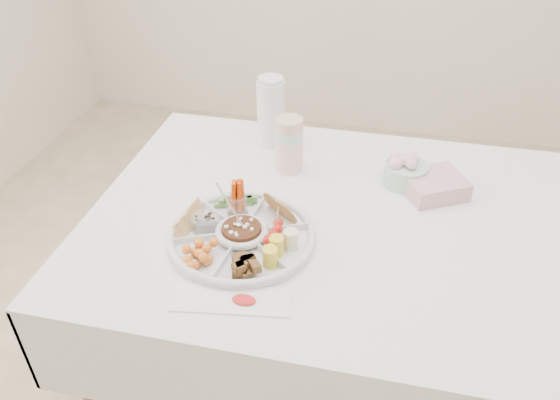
# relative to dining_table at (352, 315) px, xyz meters

# --- Properties ---
(floor) EXTENTS (4.00, 4.00, 0.00)m
(floor) POSITION_rel_dining_table_xyz_m (0.00, 0.00, -0.38)
(floor) COLOR tan
(floor) RESTS_ON ground
(dining_table) EXTENTS (1.52, 1.02, 0.76)m
(dining_table) POSITION_rel_dining_table_xyz_m (0.00, 0.00, 0.00)
(dining_table) COLOR white
(dining_table) RESTS_ON floor
(party_tray) EXTENTS (0.50, 0.50, 0.04)m
(party_tray) POSITION_rel_dining_table_xyz_m (-0.30, -0.15, 0.40)
(party_tray) COLOR white
(party_tray) RESTS_ON dining_table
(bean_dip) EXTENTS (0.13, 0.13, 0.04)m
(bean_dip) POSITION_rel_dining_table_xyz_m (-0.30, -0.15, 0.41)
(bean_dip) COLOR black
(bean_dip) RESTS_ON party_tray
(tortillas) EXTENTS (0.12, 0.12, 0.05)m
(tortillas) POSITION_rel_dining_table_xyz_m (-0.22, -0.05, 0.42)
(tortillas) COLOR tan
(tortillas) RESTS_ON party_tray
(carrot_cucumber) EXTENTS (0.15, 0.15, 0.10)m
(carrot_cucumber) POSITION_rel_dining_table_xyz_m (-0.35, -0.03, 0.44)
(carrot_cucumber) COLOR #DA4208
(carrot_cucumber) RESTS_ON party_tray
(pita_raisins) EXTENTS (0.14, 0.14, 0.06)m
(pita_raisins) POSITION_rel_dining_table_xyz_m (-0.43, -0.14, 0.42)
(pita_raisins) COLOR tan
(pita_raisins) RESTS_ON party_tray
(cherries) EXTENTS (0.14, 0.14, 0.04)m
(cherries) POSITION_rel_dining_table_xyz_m (-0.38, -0.26, 0.42)
(cherries) COLOR #F09F3E
(cherries) RESTS_ON party_tray
(granola_chunks) EXTENTS (0.12, 0.12, 0.04)m
(granola_chunks) POSITION_rel_dining_table_xyz_m (-0.25, -0.27, 0.42)
(granola_chunks) COLOR brown
(granola_chunks) RESTS_ON party_tray
(banana_tomato) EXTENTS (0.16, 0.16, 0.10)m
(banana_tomato) POSITION_rel_dining_table_xyz_m (-0.17, -0.17, 0.44)
(banana_tomato) COLOR #FFF067
(banana_tomato) RESTS_ON party_tray
(cup_stack) EXTENTS (0.11, 0.11, 0.24)m
(cup_stack) POSITION_rel_dining_table_xyz_m (-0.25, 0.22, 0.50)
(cup_stack) COLOR silver
(cup_stack) RESTS_ON dining_table
(thermos) EXTENTS (0.11, 0.11, 0.24)m
(thermos) POSITION_rel_dining_table_xyz_m (-0.35, 0.37, 0.50)
(thermos) COLOR white
(thermos) RESTS_ON dining_table
(flower_bowl) EXTENTS (0.16, 0.16, 0.10)m
(flower_bowl) POSITION_rel_dining_table_xyz_m (0.11, 0.22, 0.43)
(flower_bowl) COLOR silver
(flower_bowl) RESTS_ON dining_table
(napkin_stack) EXTENTS (0.22, 0.21, 0.06)m
(napkin_stack) POSITION_rel_dining_table_xyz_m (0.19, 0.18, 0.41)
(napkin_stack) COLOR #D399A6
(napkin_stack) RESTS_ON dining_table
(placemat) EXTENTS (0.28, 0.13, 0.01)m
(placemat) POSITION_rel_dining_table_xyz_m (-0.27, -0.37, 0.38)
(placemat) COLOR silver
(placemat) RESTS_ON dining_table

